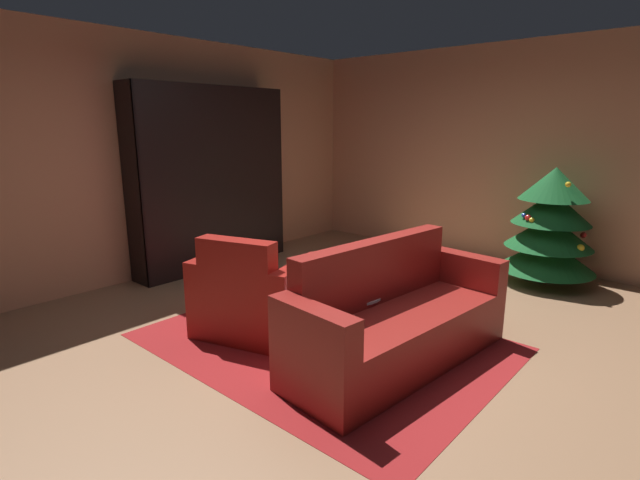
{
  "coord_description": "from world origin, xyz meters",
  "views": [
    {
      "loc": [
        2.31,
        -3.04,
        1.78
      ],
      "look_at": [
        -0.43,
        0.08,
        0.78
      ],
      "focal_mm": 26.98,
      "sensor_mm": 36.0,
      "label": 1
    }
  ],
  "objects_px": {
    "bookshelf_unit": "(220,182)",
    "book_stack_on_table": "(344,282)",
    "decorated_tree": "(550,226)",
    "armchair_red": "(255,299)",
    "couch_red": "(396,322)",
    "coffee_table": "(343,295)",
    "bottle_on_table": "(355,284)"
  },
  "relations": [
    {
      "from": "bookshelf_unit",
      "to": "armchair_red",
      "type": "relative_size",
      "value": 1.98
    },
    {
      "from": "couch_red",
      "to": "decorated_tree",
      "type": "relative_size",
      "value": 1.52
    },
    {
      "from": "couch_red",
      "to": "decorated_tree",
      "type": "xyz_separation_m",
      "value": [
        0.28,
        2.72,
        0.36
      ]
    },
    {
      "from": "armchair_red",
      "to": "coffee_table",
      "type": "distance_m",
      "value": 0.78
    },
    {
      "from": "armchair_red",
      "to": "book_stack_on_table",
      "type": "distance_m",
      "value": 0.81
    },
    {
      "from": "decorated_tree",
      "to": "book_stack_on_table",
      "type": "bearing_deg",
      "value": -105.48
    },
    {
      "from": "book_stack_on_table",
      "to": "decorated_tree",
      "type": "bearing_deg",
      "value": 74.52
    },
    {
      "from": "bookshelf_unit",
      "to": "book_stack_on_table",
      "type": "xyz_separation_m",
      "value": [
        2.66,
        -0.81,
        -0.54
      ]
    },
    {
      "from": "couch_red",
      "to": "decorated_tree",
      "type": "distance_m",
      "value": 2.76
    },
    {
      "from": "couch_red",
      "to": "coffee_table",
      "type": "xyz_separation_m",
      "value": [
        -0.49,
        -0.04,
        0.11
      ]
    },
    {
      "from": "armchair_red",
      "to": "couch_red",
      "type": "xyz_separation_m",
      "value": [
        1.18,
        0.38,
        -0.0
      ]
    },
    {
      "from": "coffee_table",
      "to": "decorated_tree",
      "type": "distance_m",
      "value": 2.87
    },
    {
      "from": "armchair_red",
      "to": "decorated_tree",
      "type": "bearing_deg",
      "value": 64.82
    },
    {
      "from": "coffee_table",
      "to": "book_stack_on_table",
      "type": "bearing_deg",
      "value": 20.48
    },
    {
      "from": "decorated_tree",
      "to": "armchair_red",
      "type": "bearing_deg",
      "value": -115.18
    },
    {
      "from": "couch_red",
      "to": "bottle_on_table",
      "type": "distance_m",
      "value": 0.42
    },
    {
      "from": "armchair_red",
      "to": "bottle_on_table",
      "type": "xyz_separation_m",
      "value": [
        0.86,
        0.28,
        0.26
      ]
    },
    {
      "from": "decorated_tree",
      "to": "coffee_table",
      "type": "bearing_deg",
      "value": -105.58
    },
    {
      "from": "armchair_red",
      "to": "coffee_table",
      "type": "height_order",
      "value": "armchair_red"
    },
    {
      "from": "couch_red",
      "to": "book_stack_on_table",
      "type": "xyz_separation_m",
      "value": [
        -0.48,
        -0.04,
        0.22
      ]
    },
    {
      "from": "decorated_tree",
      "to": "bottle_on_table",
      "type": "bearing_deg",
      "value": -101.88
    },
    {
      "from": "bookshelf_unit",
      "to": "coffee_table",
      "type": "height_order",
      "value": "bookshelf_unit"
    },
    {
      "from": "book_stack_on_table",
      "to": "decorated_tree",
      "type": "height_order",
      "value": "decorated_tree"
    },
    {
      "from": "couch_red",
      "to": "decorated_tree",
      "type": "height_order",
      "value": "decorated_tree"
    },
    {
      "from": "couch_red",
      "to": "book_stack_on_table",
      "type": "bearing_deg",
      "value": -175.76
    },
    {
      "from": "bookshelf_unit",
      "to": "armchair_red",
      "type": "height_order",
      "value": "bookshelf_unit"
    },
    {
      "from": "coffee_table",
      "to": "couch_red",
      "type": "bearing_deg",
      "value": 4.44
    },
    {
      "from": "armchair_red",
      "to": "coffee_table",
      "type": "bearing_deg",
      "value": 26.6
    },
    {
      "from": "armchair_red",
      "to": "bottle_on_table",
      "type": "distance_m",
      "value": 0.94
    },
    {
      "from": "bookshelf_unit",
      "to": "decorated_tree",
      "type": "bearing_deg",
      "value": 29.56
    },
    {
      "from": "coffee_table",
      "to": "bottle_on_table",
      "type": "distance_m",
      "value": 0.24
    },
    {
      "from": "armchair_red",
      "to": "bookshelf_unit",
      "type": "bearing_deg",
      "value": 149.43
    }
  ]
}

